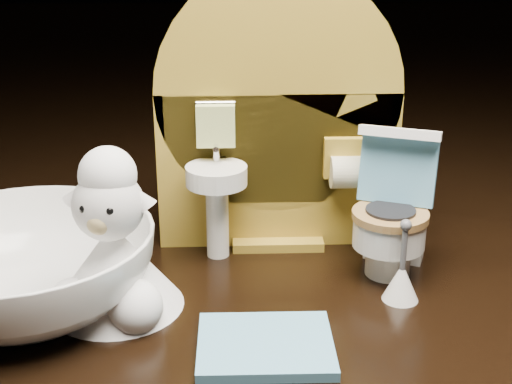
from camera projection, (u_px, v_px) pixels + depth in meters
backdrop_panel at (276, 128)px, 0.38m from camera, size 0.13×0.05×0.15m
toy_toilet at (393, 219)px, 0.36m from camera, size 0.04×0.05×0.08m
bath_mat at (265, 345)px, 0.30m from camera, size 0.06×0.05×0.00m
toilet_brush at (401, 279)px, 0.34m from camera, size 0.02×0.02×0.04m
plush_lamb at (113, 254)px, 0.33m from camera, size 0.06×0.06×0.08m
ceramic_bowl at (25, 270)px, 0.33m from camera, size 0.15×0.15×0.04m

